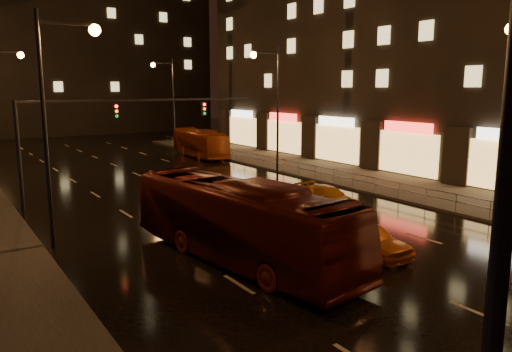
# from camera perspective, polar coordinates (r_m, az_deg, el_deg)

# --- Properties ---
(ground) EXTENTS (140.00, 140.00, 0.00)m
(ground) POSITION_cam_1_polar(r_m,az_deg,el_deg) (33.93, -8.82, -1.73)
(ground) COLOR black
(ground) RESTS_ON ground
(sidewalk_right) EXTENTS (7.00, 70.00, 0.15)m
(sidewalk_right) POSITION_cam_1_polar(r_m,az_deg,el_deg) (37.72, 13.54, -0.59)
(sidewalk_right) COLOR #38332D
(sidewalk_right) RESTS_ON ground
(building_distant) EXTENTS (44.00, 16.00, 36.00)m
(building_distant) POSITION_cam_1_polar(r_m,az_deg,el_deg) (84.90, -21.95, 16.90)
(building_distant) COLOR black
(building_distant) RESTS_ON ground
(traffic_signal) EXTENTS (15.31, 0.32, 6.20)m
(traffic_signal) POSITION_cam_1_polar(r_m,az_deg,el_deg) (31.56, -17.48, 5.74)
(traffic_signal) COLOR black
(traffic_signal) RESTS_ON ground
(railing_right) EXTENTS (0.05, 56.00, 1.00)m
(railing_right) POSITION_cam_1_polar(r_m,az_deg,el_deg) (37.48, 6.78, 0.83)
(railing_right) COLOR #99999E
(railing_right) RESTS_ON sidewalk_right
(bus_red) EXTENTS (4.20, 11.97, 3.26)m
(bus_red) POSITION_cam_1_polar(r_m,az_deg,el_deg) (19.89, -1.87, -5.18)
(bus_red) COLOR #5C150D
(bus_red) RESTS_ON ground
(bus_curb) EXTENTS (3.21, 9.95, 2.72)m
(bus_curb) POSITION_cam_1_polar(r_m,az_deg,el_deg) (50.54, -6.44, 3.75)
(bus_curb) COLOR #AA4011
(bus_curb) RESTS_ON ground
(taxi_near) EXTENTS (1.67, 4.12, 1.40)m
(taxi_near) POSITION_cam_1_polar(r_m,az_deg,el_deg) (21.34, 12.57, -6.97)
(taxi_near) COLOR orange
(taxi_near) RESTS_ON ground
(taxi_far) EXTENTS (1.85, 4.38, 1.26)m
(taxi_far) POSITION_cam_1_polar(r_m,az_deg,el_deg) (29.03, 8.15, -2.44)
(taxi_far) COLOR orange
(taxi_far) RESTS_ON ground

